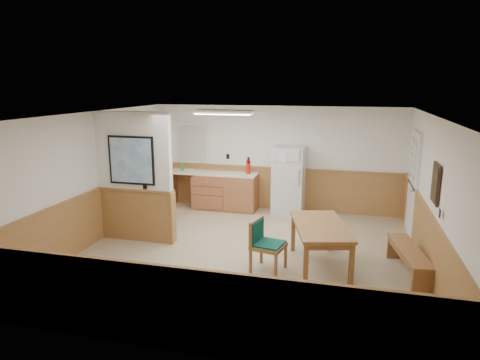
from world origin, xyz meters
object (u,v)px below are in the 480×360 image
(dining_bench, at_px, (409,256))
(dining_table, at_px, (320,230))
(dining_chair, at_px, (263,241))
(refrigerator, at_px, (289,181))
(fire_extinguisher, at_px, (248,166))
(soap_bottle, at_px, (182,167))

(dining_bench, bearing_deg, dining_table, 171.73)
(dining_bench, height_order, dining_chair, dining_chair)
(refrigerator, relative_size, fire_extinguisher, 3.93)
(dining_table, height_order, fire_extinguisher, fire_extinguisher)
(fire_extinguisher, bearing_deg, soap_bottle, -168.44)
(dining_table, distance_m, dining_chair, 0.95)
(dining_chair, relative_size, fire_extinguisher, 2.09)
(dining_table, relative_size, dining_chair, 2.06)
(fire_extinguisher, height_order, soap_bottle, fire_extinguisher)
(refrigerator, xyz_separation_m, dining_table, (0.93, -2.87, -0.14))
(fire_extinguisher, relative_size, soap_bottle, 2.11)
(dining_chair, distance_m, soap_bottle, 4.24)
(dining_table, height_order, dining_chair, dining_chair)
(dining_table, bearing_deg, dining_chair, -175.59)
(dining_bench, relative_size, fire_extinguisher, 3.83)
(refrigerator, distance_m, fire_extinguisher, 1.03)
(refrigerator, height_order, dining_chair, refrigerator)
(refrigerator, bearing_deg, dining_table, -70.48)
(refrigerator, xyz_separation_m, dining_chair, (0.04, -3.18, -0.30))
(soap_bottle, bearing_deg, fire_extinguisher, 0.65)
(dining_bench, xyz_separation_m, fire_extinguisher, (-3.31, 2.92, 0.74))
(dining_table, xyz_separation_m, fire_extinguisher, (-1.91, 2.94, 0.42))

